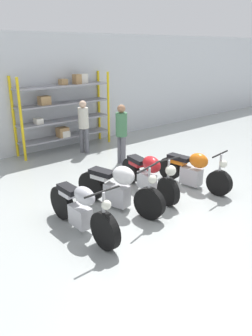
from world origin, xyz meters
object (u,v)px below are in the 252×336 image
object	(u,v)px
motorcycle_orange	(193,171)
person_near_rack	(121,130)
person_browsing	(84,123)
shelving_rack	(64,111)
motorcycle_red	(149,174)
motorcycle_silver	(81,210)
motorcycle_white	(119,188)

from	to	relation	value
motorcycle_orange	person_near_rack	xyz separation A→B (m)	(-0.25, 2.37, 0.59)
person_near_rack	person_browsing	bearing A→B (deg)	-79.64
shelving_rack	motorcycle_red	distance (m)	4.36
motorcycle_silver	person_near_rack	size ratio (longest dim) A/B	1.20
motorcycle_silver	person_browsing	bearing A→B (deg)	145.29
shelving_rack	motorcycle_orange	distance (m)	4.84
shelving_rack	person_browsing	size ratio (longest dim) A/B	1.94
motorcycle_red	motorcycle_orange	distance (m)	1.14
person_near_rack	shelving_rack	bearing A→B (deg)	-76.76
person_browsing	shelving_rack	bearing A→B (deg)	-99.14
shelving_rack	person_near_rack	bearing A→B (deg)	-79.24
motorcycle_silver	motorcycle_orange	distance (m)	3.15
shelving_rack	motorcycle_orange	size ratio (longest dim) A/B	1.63
motorcycle_red	motorcycle_silver	bearing A→B (deg)	-68.87
shelving_rack	person_near_rack	distance (m)	2.39
motorcycle_white	person_browsing	world-z (taller)	person_browsing
motorcycle_red	person_near_rack	world-z (taller)	person_near_rack
shelving_rack	motorcycle_red	size ratio (longest dim) A/B	1.53
motorcycle_silver	motorcycle_white	world-z (taller)	motorcycle_white
shelving_rack	person_browsing	bearing A→B (deg)	-73.46
motorcycle_silver	person_browsing	distance (m)	4.82
motorcycle_white	motorcycle_silver	bearing A→B (deg)	-89.45
motorcycle_white	motorcycle_red	distance (m)	1.03
motorcycle_silver	motorcycle_orange	world-z (taller)	motorcycle_silver
motorcycle_orange	motorcycle_white	bearing A→B (deg)	-104.03
motorcycle_silver	person_browsing	size ratio (longest dim) A/B	1.24
motorcycle_white	motorcycle_orange	world-z (taller)	motorcycle_white
motorcycle_red	person_near_rack	bearing A→B (deg)	166.54
motorcycle_orange	person_near_rack	distance (m)	2.46
shelving_rack	person_near_rack	world-z (taller)	shelving_rack
person_browsing	person_near_rack	distance (m)	1.59
motorcycle_silver	person_browsing	world-z (taller)	person_browsing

